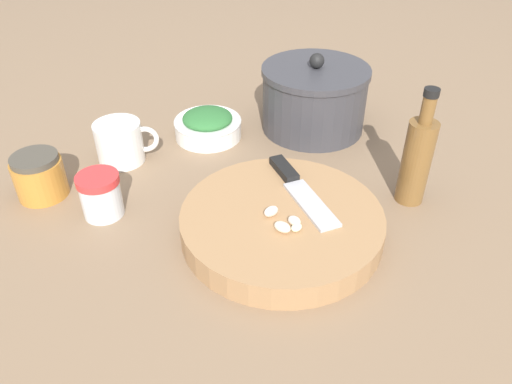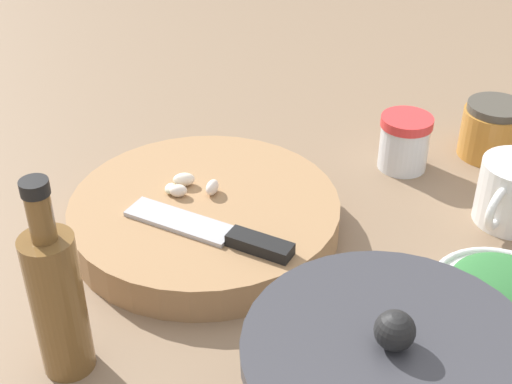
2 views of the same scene
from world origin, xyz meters
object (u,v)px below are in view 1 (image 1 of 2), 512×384
(oil_bottle, at_px, (417,159))
(stock_pot, at_px, (314,98))
(chef_knife, at_px, (298,186))
(garlic_cloves, at_px, (284,221))
(coffee_mug, at_px, (121,142))
(cutting_board, at_px, (282,223))
(herb_bowl, at_px, (208,125))
(honey_jar, at_px, (39,176))
(spice_jar, at_px, (101,195))

(oil_bottle, relative_size, stock_pot, 0.93)
(chef_knife, height_order, garlic_cloves, garlic_cloves)
(coffee_mug, distance_m, oil_bottle, 0.50)
(chef_knife, bearing_deg, cutting_board, 43.63)
(herb_bowl, height_order, oil_bottle, oil_bottle)
(chef_knife, distance_m, honey_jar, 0.41)
(chef_knife, bearing_deg, herb_bowl, -78.41)
(cutting_board, xyz_separation_m, herb_bowl, (-0.26, 0.19, 0.01))
(stock_pot, bearing_deg, cutting_board, -73.14)
(garlic_cloves, bearing_deg, cutting_board, 122.12)
(honey_jar, xyz_separation_m, stock_pot, (0.29, 0.43, 0.03))
(coffee_mug, bearing_deg, spice_jar, -58.79)
(stock_pot, bearing_deg, spice_jar, -111.61)
(honey_jar, bearing_deg, chef_knife, 24.48)
(cutting_board, relative_size, herb_bowl, 2.28)
(stock_pot, bearing_deg, chef_knife, -70.58)
(honey_jar, bearing_deg, herb_bowl, 66.53)
(herb_bowl, xyz_separation_m, honey_jar, (-0.13, -0.29, 0.01))
(garlic_cloves, height_order, oil_bottle, oil_bottle)
(herb_bowl, distance_m, coffee_mug, 0.17)
(spice_jar, relative_size, stock_pot, 0.34)
(herb_bowl, height_order, spice_jar, spice_jar)
(chef_knife, relative_size, stock_pot, 0.80)
(oil_bottle, height_order, stock_pot, oil_bottle)
(cutting_board, bearing_deg, stock_pot, 106.86)
(cutting_board, xyz_separation_m, stock_pot, (-0.10, 0.32, 0.04))
(coffee_mug, xyz_separation_m, honey_jar, (-0.04, -0.14, -0.00))
(honey_jar, distance_m, oil_bottle, 0.60)
(chef_knife, relative_size, garlic_cloves, 2.57)
(spice_jar, relative_size, coffee_mug, 0.72)
(garlic_cloves, relative_size, spice_jar, 0.92)
(oil_bottle, bearing_deg, honey_jar, -151.37)
(cutting_board, relative_size, stock_pot, 1.44)
(chef_knife, distance_m, garlic_cloves, 0.09)
(spice_jar, xyz_separation_m, oil_bottle, (0.40, 0.27, 0.04))
(spice_jar, distance_m, oil_bottle, 0.49)
(cutting_board, relative_size, honey_jar, 3.71)
(coffee_mug, bearing_deg, cutting_board, -6.32)
(herb_bowl, bearing_deg, garlic_cloves, -37.61)
(garlic_cloves, relative_size, honey_jar, 0.81)
(cutting_board, height_order, garlic_cloves, garlic_cloves)
(spice_jar, xyz_separation_m, coffee_mug, (-0.08, 0.13, 0.00))
(garlic_cloves, distance_m, oil_bottle, 0.24)
(honey_jar, bearing_deg, stock_pot, 56.08)
(garlic_cloves, bearing_deg, spice_jar, -165.43)
(cutting_board, bearing_deg, honey_jar, -164.50)
(herb_bowl, bearing_deg, coffee_mug, -119.98)
(herb_bowl, relative_size, spice_jar, 1.85)
(chef_knife, height_order, stock_pot, stock_pot)
(cutting_board, bearing_deg, garlic_cloves, -57.88)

